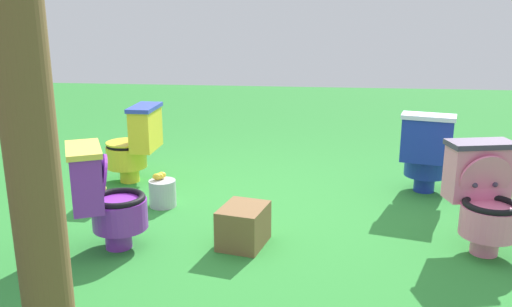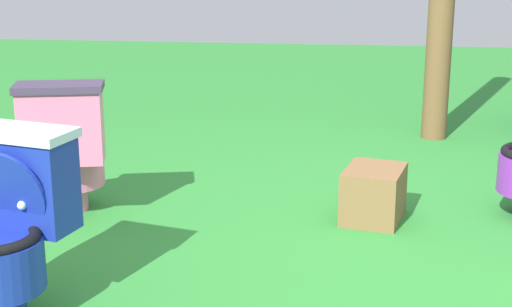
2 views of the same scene
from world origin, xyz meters
The scene contains 8 objects.
ground centered at (0.00, 0.00, 0.00)m, with size 14.00×14.00×0.00m, color #2D8433.
toilet_pink centered at (-1.59, 0.44, 0.37)m, with size 0.50×0.57×0.73m.
toilet_blue centered at (-1.42, -0.67, 0.37)m, with size 0.51×0.58×0.73m.
toilet_yellow centered at (1.18, -0.71, 0.37)m, with size 0.50×0.44×0.73m.
toilet_purple centered at (0.91, 0.72, 0.37)m, with size 0.62×0.58×0.73m.
wooden_post centered at (0.48, 2.30, 1.14)m, with size 0.18×0.18×2.27m, color brown.
small_crate centered at (0.01, 0.55, 0.14)m, with size 0.36×0.29×0.28m, color brown.
lemon_bucket centered at (0.77, -0.11, 0.12)m, with size 0.22×0.22×0.28m.
Camera 1 is at (-0.46, 3.96, 1.60)m, focal length 37.87 mm.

